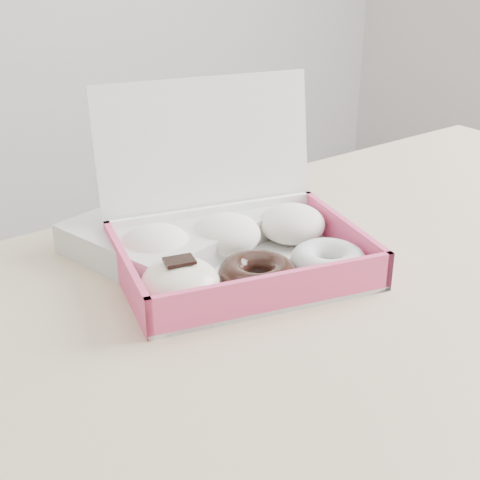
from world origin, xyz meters
TOP-DOWN VIEW (x-y plane):
  - table at (0.00, 0.00)m, footprint 1.20×0.80m
  - donut_box at (-0.15, 0.16)m, footprint 0.33×0.30m
  - newspapers at (-0.17, 0.26)m, footprint 0.27×0.24m

SIDE VIEW (x-z plane):
  - table at x=0.00m, z-range 0.30..1.05m
  - newspapers at x=-0.17m, z-range 0.75..0.79m
  - donut_box at x=-0.15m, z-range 0.68..0.88m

